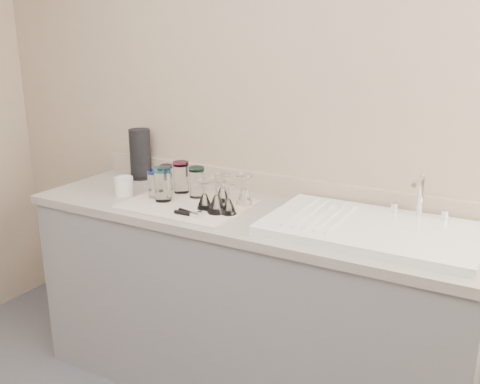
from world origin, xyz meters
The scene contains 16 objects.
counter_unit centered at (0.00, 1.20, 0.45)m, with size 2.06×0.62×0.90m.
sink_unit centered at (0.55, 1.20, 0.92)m, with size 0.82×0.50×0.22m.
dish_towel centered at (-0.28, 1.14, 0.90)m, with size 0.55×0.42×0.01m, color silver.
tumbler_teal centered at (-0.50, 1.28, 0.97)m, with size 0.06×0.06×0.13m.
tumbler_cyan centered at (-0.41, 1.28, 0.99)m, with size 0.08×0.08×0.15m.
tumbler_purple centered at (-0.30, 1.25, 0.98)m, with size 0.07×0.07×0.15m.
tumbler_magenta centered at (-0.47, 1.15, 0.97)m, with size 0.07×0.07×0.13m.
tumbler_blue centered at (-0.40, 1.12, 0.99)m, with size 0.08×0.08×0.16m.
goblet_back_left centered at (-0.16, 1.25, 0.95)m, with size 0.07×0.07×0.13m.
goblet_back_right centered at (-0.06, 1.27, 0.95)m, with size 0.08×0.08×0.14m.
goblet_front_left centered at (-0.17, 1.12, 0.95)m, with size 0.07×0.07×0.13m.
goblet_front_right centered at (-0.04, 1.11, 0.95)m, with size 0.07×0.07×0.12m.
goblet_extra centered at (-0.10, 1.10, 0.96)m, with size 0.08×0.08×0.15m.
can_opener centered at (-0.18, 1.01, 0.92)m, with size 0.13×0.05×0.02m.
white_mug centered at (-0.64, 1.12, 0.95)m, with size 0.13×0.11×0.09m.
paper_towel_roll centered at (-0.78, 1.42, 1.03)m, with size 0.14×0.14×0.27m.
Camera 1 is at (1.06, -0.77, 1.66)m, focal length 40.00 mm.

